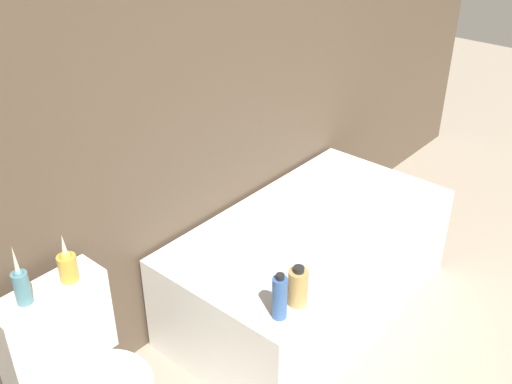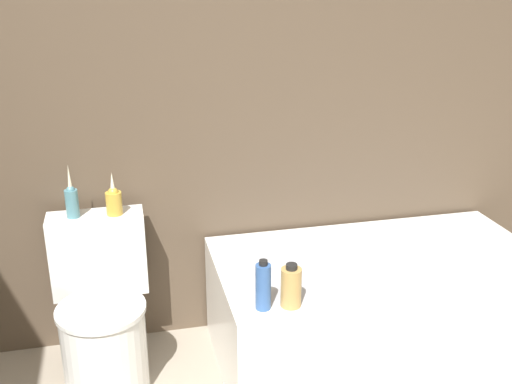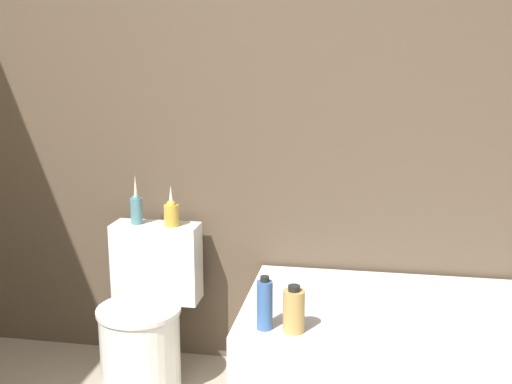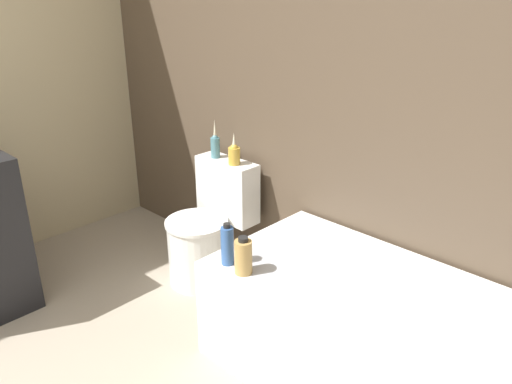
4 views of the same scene
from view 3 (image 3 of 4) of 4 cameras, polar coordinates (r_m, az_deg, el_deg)
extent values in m
cube|color=brown|center=(2.79, -1.64, 9.15)|extent=(6.40, 0.06, 2.60)
cube|color=white|center=(2.60, 15.76, -15.71)|extent=(1.46, 0.78, 0.50)
cube|color=#B7BCC6|center=(2.50, 16.10, -10.73)|extent=(1.26, 0.58, 0.01)
cylinder|color=white|center=(2.80, -10.93, -14.77)|extent=(0.35, 0.35, 0.38)
cylinder|color=white|center=(2.71, -11.11, -10.97)|extent=(0.37, 0.37, 0.02)
cube|color=white|center=(2.88, -9.43, -6.58)|extent=(0.41, 0.15, 0.37)
cylinder|color=teal|center=(2.83, -11.32, -1.79)|extent=(0.05, 0.05, 0.12)
sphere|color=teal|center=(2.82, -11.37, -0.58)|extent=(0.04, 0.04, 0.04)
cone|color=beige|center=(2.81, -11.42, 0.52)|extent=(0.02, 0.02, 0.11)
cylinder|color=gold|center=(2.77, -8.05, -2.23)|extent=(0.07, 0.07, 0.10)
sphere|color=gold|center=(2.76, -8.09, -1.22)|extent=(0.04, 0.04, 0.04)
cone|color=beige|center=(2.75, -8.11, -0.30)|extent=(0.02, 0.02, 0.09)
cylinder|color=#335999|center=(2.20, 0.83, -10.73)|extent=(0.06, 0.06, 0.18)
cylinder|color=black|center=(2.16, 0.83, -8.27)|extent=(0.03, 0.03, 0.02)
cylinder|color=tan|center=(2.19, 3.62, -11.28)|extent=(0.08, 0.08, 0.16)
cylinder|color=black|center=(2.15, 3.65, -9.14)|extent=(0.04, 0.04, 0.02)
camera|label=1|loc=(2.03, -54.96, 25.05)|focal=42.00mm
camera|label=2|loc=(0.84, -77.26, 20.16)|focal=42.00mm
camera|label=4|loc=(1.33, 71.94, 13.32)|focal=35.00mm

